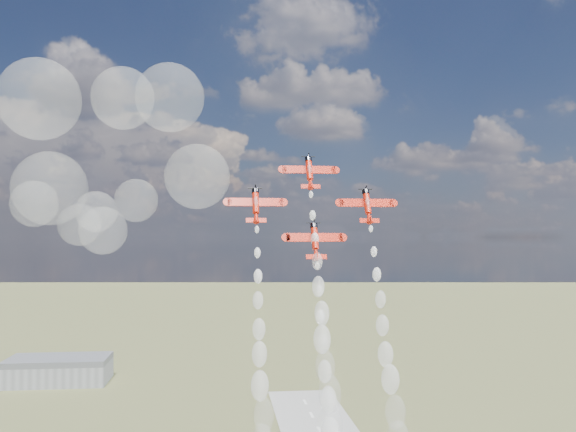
% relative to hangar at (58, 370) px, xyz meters
% --- Properties ---
extents(hangar, '(50.00, 28.00, 13.00)m').
position_rel_hangar_xyz_m(hangar, '(0.00, 0.00, 0.00)').
color(hangar, gray).
rests_on(hangar, ground).
extents(plane_lead, '(13.80, 7.05, 9.09)m').
position_rel_hangar_xyz_m(plane_lead, '(104.45, -170.22, 84.40)').
color(plane_lead, red).
rests_on(plane_lead, ground).
extents(plane_left, '(13.80, 7.05, 9.09)m').
position_rel_hangar_xyz_m(plane_left, '(90.45, -174.72, 75.70)').
color(plane_left, red).
rests_on(plane_left, ground).
extents(plane_right, '(13.80, 7.05, 9.09)m').
position_rel_hangar_xyz_m(plane_right, '(118.45, -174.72, 75.70)').
color(plane_right, red).
rests_on(plane_right, ground).
extents(plane_slot, '(13.80, 7.05, 9.09)m').
position_rel_hangar_xyz_m(plane_slot, '(104.45, -179.22, 66.99)').
color(plane_slot, red).
rests_on(plane_slot, ground).
extents(smoke_trail_lead, '(5.29, 28.31, 52.76)m').
position_rel_hangar_xyz_m(smoke_trail_lead, '(104.54, -193.70, 39.18)').
color(smoke_trail_lead, white).
rests_on(smoke_trail_lead, plane_lead).
extents(smoke_trail_left, '(5.39, 28.68, 52.15)m').
position_rel_hangar_xyz_m(smoke_trail_left, '(90.61, -198.03, 30.66)').
color(smoke_trail_left, white).
rests_on(smoke_trail_left, plane_left).
extents(smoke_trail_right, '(5.18, 28.14, 51.99)m').
position_rel_hangar_xyz_m(smoke_trail_right, '(118.53, -197.77, 30.71)').
color(smoke_trail_right, white).
rests_on(smoke_trail_right, plane_right).
extents(drifted_smoke_cloud, '(61.09, 35.78, 51.78)m').
position_rel_hangar_xyz_m(drifted_smoke_cloud, '(49.94, -155.63, 90.80)').
color(drifted_smoke_cloud, white).
rests_on(drifted_smoke_cloud, ground).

